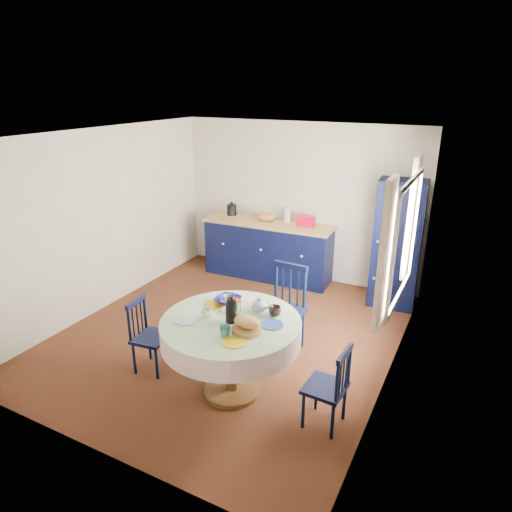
{
  "coord_description": "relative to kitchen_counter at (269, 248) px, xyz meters",
  "views": [
    {
      "loc": [
        2.66,
        -4.41,
        3.03
      ],
      "look_at": [
        0.28,
        0.2,
        1.06
      ],
      "focal_mm": 32.0,
      "sensor_mm": 36.0,
      "label": 1
    }
  ],
  "objects": [
    {
      "name": "window",
      "position": [
        2.34,
        -1.66,
        1.04
      ],
      "size": [
        0.1,
        1.74,
        1.45
      ],
      "color": "white",
      "rests_on": "wall_right"
    },
    {
      "name": "cobalt_bowl",
      "position": [
        0.79,
        -2.65,
        0.39
      ],
      "size": [
        0.27,
        0.27,
        0.07
      ],
      "primitive_type": "imported",
      "color": "navy",
      "rests_on": "dining_table"
    },
    {
      "name": "wall_back",
      "position": [
        0.38,
        0.29,
        0.76
      ],
      "size": [
        4.0,
        0.02,
        2.5
      ],
      "primitive_type": "cube",
      "color": "white",
      "rests_on": "floor"
    },
    {
      "name": "chair_left",
      "position": [
        -0.03,
        -3.0,
        -0.06
      ],
      "size": [
        0.4,
        0.41,
        0.84
      ],
      "rotation": [
        0.0,
        0.0,
        1.69
      ],
      "color": "black",
      "rests_on": "floor"
    },
    {
      "name": "dining_table",
      "position": [
        1.01,
        -2.96,
        0.23
      ],
      "size": [
        1.4,
        1.4,
        1.13
      ],
      "color": "brown",
      "rests_on": "floor"
    },
    {
      "name": "mug_c",
      "position": [
        1.35,
        -2.67,
        0.41
      ],
      "size": [
        0.13,
        0.13,
        0.1
      ],
      "primitive_type": "imported",
      "color": "black",
      "rests_on": "dining_table"
    },
    {
      "name": "floor",
      "position": [
        0.38,
        -1.96,
        -0.49
      ],
      "size": [
        4.5,
        4.5,
        0.0
      ],
      "primitive_type": "plane",
      "color": "black",
      "rests_on": "ground"
    },
    {
      "name": "kitchen_counter",
      "position": [
        0.0,
        0.0,
        0.0
      ],
      "size": [
        2.15,
        0.74,
        1.19
      ],
      "rotation": [
        0.0,
        0.0,
        0.04
      ],
      "color": "black",
      "rests_on": "floor"
    },
    {
      "name": "mug_b",
      "position": [
        1.11,
        -3.25,
        0.41
      ],
      "size": [
        0.11,
        0.11,
        0.1
      ],
      "primitive_type": "imported",
      "color": "#2D6767",
      "rests_on": "dining_table"
    },
    {
      "name": "ceiling",
      "position": [
        0.38,
        -1.96,
        2.01
      ],
      "size": [
        4.5,
        4.5,
        0.0
      ],
      "primitive_type": "plane",
      "rotation": [
        3.14,
        0.0,
        0.0
      ],
      "color": "white",
      "rests_on": "wall_back"
    },
    {
      "name": "mug_a",
      "position": [
        0.76,
        -3.01,
        0.4
      ],
      "size": [
        0.11,
        0.11,
        0.09
      ],
      "primitive_type": "imported",
      "color": "silver",
      "rests_on": "dining_table"
    },
    {
      "name": "chair_right",
      "position": [
        2.04,
        -2.97,
        -0.06
      ],
      "size": [
        0.38,
        0.4,
        0.84
      ],
      "rotation": [
        0.0,
        0.0,
        -1.63
      ],
      "color": "black",
      "rests_on": "floor"
    },
    {
      "name": "chair_far",
      "position": [
        1.12,
        -1.92,
        0.04
      ],
      "size": [
        0.49,
        0.46,
        1.05
      ],
      "rotation": [
        0.0,
        0.0,
        -0.04
      ],
      "color": "black",
      "rests_on": "floor"
    },
    {
      "name": "wall_left",
      "position": [
        -1.62,
        -1.96,
        0.76
      ],
      "size": [
        0.02,
        4.5,
        2.5
      ],
      "primitive_type": "cube",
      "color": "white",
      "rests_on": "floor"
    },
    {
      "name": "mug_d",
      "position": [
        0.79,
        -2.64,
        0.4
      ],
      "size": [
        0.09,
        0.09,
        0.09
      ],
      "primitive_type": "imported",
      "color": "silver",
      "rests_on": "dining_table"
    },
    {
      "name": "pantry_cabinet",
      "position": [
        2.04,
        -0.11,
        0.43
      ],
      "size": [
        0.68,
        0.51,
        1.83
      ],
      "rotation": [
        0.0,
        0.0,
        0.08
      ],
      "color": "black",
      "rests_on": "floor"
    },
    {
      "name": "wall_right",
      "position": [
        2.38,
        -1.96,
        0.76
      ],
      "size": [
        0.02,
        4.5,
        2.5
      ],
      "primitive_type": "cube",
      "color": "white",
      "rests_on": "floor"
    }
  ]
}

